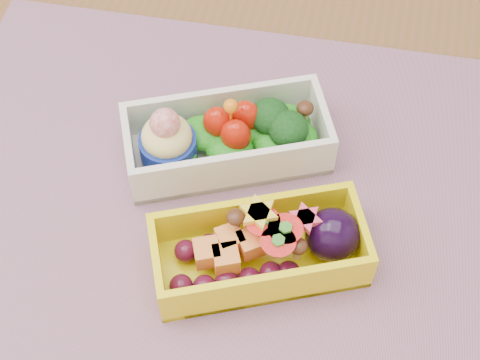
% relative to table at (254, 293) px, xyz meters
% --- Properties ---
extents(table, '(1.20, 0.80, 0.75)m').
position_rel_table_xyz_m(table, '(0.00, 0.00, 0.00)').
color(table, brown).
rests_on(table, ground).
extents(placemat, '(0.59, 0.47, 0.00)m').
position_rel_table_xyz_m(placemat, '(-0.03, 0.03, 0.10)').
color(placemat, '#9D6C8D').
rests_on(placemat, table).
extents(bento_white, '(0.20, 0.15, 0.08)m').
position_rel_table_xyz_m(bento_white, '(-0.05, 0.09, 0.13)').
color(bento_white, white).
rests_on(bento_white, placemat).
extents(bento_yellow, '(0.19, 0.14, 0.06)m').
position_rel_table_xyz_m(bento_yellow, '(0.01, -0.02, 0.13)').
color(bento_yellow, yellow).
rests_on(bento_yellow, placemat).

